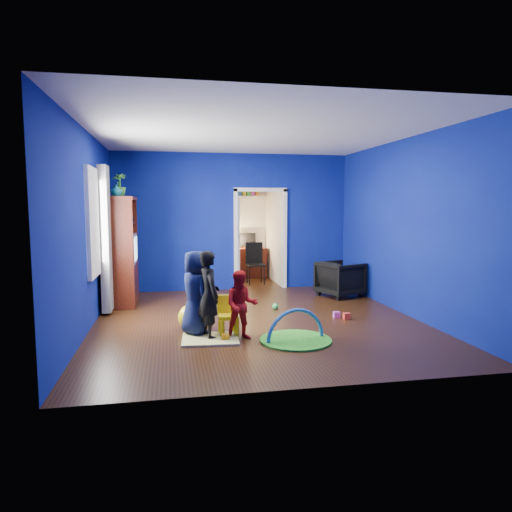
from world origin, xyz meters
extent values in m
cube|color=black|center=(0.00, 0.00, 0.00)|extent=(5.00, 5.50, 0.01)
cube|color=white|center=(0.00, 0.00, 2.90)|extent=(5.00, 5.50, 0.01)
cube|color=navy|center=(0.00, 2.75, 1.45)|extent=(5.00, 0.02, 2.90)
cube|color=navy|center=(0.00, -2.75, 1.45)|extent=(5.00, 0.02, 2.90)
cube|color=navy|center=(-2.50, 0.00, 1.45)|extent=(0.02, 5.50, 2.90)
cube|color=navy|center=(2.50, 0.00, 1.45)|extent=(0.02, 5.50, 2.90)
imported|color=black|center=(1.99, 1.57, 0.35)|extent=(1.00, 0.98, 0.70)
imported|color=black|center=(-0.82, -0.84, 0.60)|extent=(0.39, 0.50, 1.20)
imported|color=#0F1237|center=(-1.00, -0.62, 0.59)|extent=(0.59, 0.68, 1.18)
imported|color=red|center=(-0.40, -0.96, 0.47)|extent=(0.49, 0.40, 0.94)
imported|color=#0D5B6B|center=(-2.22, 1.34, 2.06)|extent=(0.24, 0.24, 0.21)
imported|color=#338630|center=(-2.22, 1.86, 2.18)|extent=(0.28, 0.28, 0.44)
cube|color=#3B1409|center=(-2.22, 1.64, 0.98)|extent=(0.58, 1.14, 1.96)
cube|color=silver|center=(-2.18, 1.64, 1.02)|extent=(0.46, 0.70, 0.54)
cube|color=#F2E07A|center=(-0.82, -0.94, 0.01)|extent=(0.79, 0.65, 0.03)
sphere|color=yellow|center=(-1.05, -0.37, 0.19)|extent=(0.37, 0.37, 0.37)
cube|color=yellow|center=(-0.55, -0.76, 0.25)|extent=(0.30, 0.30, 0.50)
cylinder|color=green|center=(0.30, -1.19, 0.01)|extent=(0.96, 0.96, 0.03)
torus|color=#3F8CD8|center=(0.30, -1.19, 0.02)|extent=(0.85, 0.23, 0.86)
cube|color=white|center=(-2.48, 0.35, 1.55)|extent=(0.03, 0.95, 1.55)
cube|color=slate|center=(-2.37, 0.90, 1.25)|extent=(0.14, 0.42, 2.40)
cube|color=white|center=(0.60, 2.75, 1.05)|extent=(1.16, 0.10, 2.10)
cube|color=#3D140A|center=(0.60, 4.26, 0.38)|extent=(0.88, 0.44, 0.75)
cube|color=black|center=(0.60, 4.38, 0.95)|extent=(0.40, 0.05, 0.32)
sphere|color=#FFD88C|center=(0.32, 4.32, 0.93)|extent=(0.14, 0.14, 0.14)
cube|color=black|center=(0.60, 3.30, 0.46)|extent=(0.40, 0.40, 0.92)
cube|color=white|center=(0.60, 4.37, 2.02)|extent=(0.88, 0.24, 0.04)
cube|color=#F83C29|center=(1.42, -0.20, 0.05)|extent=(0.10, 0.08, 0.10)
cube|color=orange|center=(-0.63, -1.03, 0.05)|extent=(0.10, 0.08, 0.10)
sphere|color=green|center=(0.46, 0.68, 0.06)|extent=(0.11, 0.11, 0.11)
cube|color=#DA51CC|center=(1.29, -0.09, 0.05)|extent=(0.10, 0.08, 0.10)
camera|label=1|loc=(-1.33, -6.92, 1.80)|focal=32.00mm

